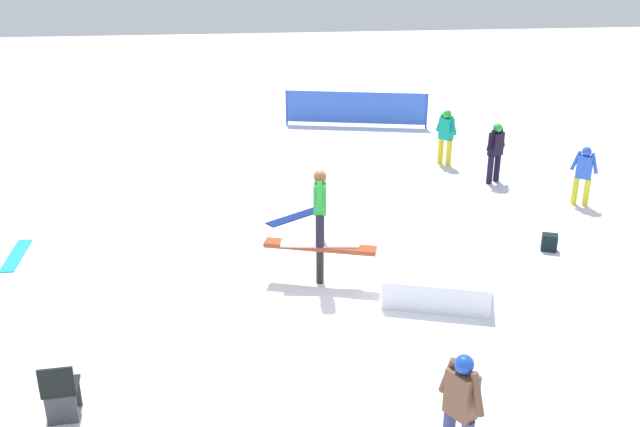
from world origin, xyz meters
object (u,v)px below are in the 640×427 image
at_px(rail_feature, 320,251).
at_px(main_rider_on_rail, 320,208).
at_px(loose_snowboard_navy, 295,217).
at_px(loose_snowboard_cyan, 16,255).
at_px(bystander_black, 495,150).
at_px(backpack_on_snow, 549,242).
at_px(folding_chair, 61,392).
at_px(bystander_teal, 446,134).
at_px(bystander_blue, 584,173).
at_px(bystander_brown, 460,405).

relative_size(rail_feature, main_rider_on_rail, 1.42).
bearing_deg(main_rider_on_rail, loose_snowboard_navy, -77.67).
distance_m(rail_feature, loose_snowboard_cyan, 6.08).
distance_m(rail_feature, bystander_black, 6.82).
bearing_deg(backpack_on_snow, main_rider_on_rail, -148.09).
relative_size(loose_snowboard_navy, folding_chair, 1.64).
bearing_deg(bystander_teal, rail_feature, 109.93).
bearing_deg(bystander_blue, loose_snowboard_navy, 36.49).
relative_size(bystander_blue, backpack_on_snow, 4.08).
bearing_deg(bystander_black, bystander_teal, -94.13).
distance_m(bystander_blue, bystander_teal, 3.92).
relative_size(bystander_teal, loose_snowboard_navy, 1.04).
bearing_deg(bystander_black, backpack_on_snow, 53.80).
bearing_deg(bystander_black, main_rider_on_rail, 11.06).
xyz_separation_m(bystander_brown, loose_snowboard_cyan, (6.92, -6.51, -0.86)).
relative_size(bystander_brown, bystander_blue, 1.12).
relative_size(rail_feature, bystander_blue, 1.44).
relative_size(main_rider_on_rail, bystander_teal, 0.95).
relative_size(bystander_teal, loose_snowboard_cyan, 1.04).
xyz_separation_m(folding_chair, backpack_on_snow, (-8.44, -4.25, -0.24)).
distance_m(rail_feature, bystander_blue, 7.06).
height_order(main_rider_on_rail, bystander_teal, main_rider_on_rail).
distance_m(bystander_teal, loose_snowboard_navy, 5.37).
bearing_deg(loose_snowboard_cyan, rail_feature, 72.51).
relative_size(bystander_black, loose_snowboard_navy, 1.05).
height_order(rail_feature, bystander_brown, bystander_brown).
bearing_deg(loose_snowboard_cyan, bystander_blue, 95.55).
bearing_deg(loose_snowboard_navy, folding_chair, 26.70).
bearing_deg(rail_feature, folding_chair, 58.88).
distance_m(bystander_teal, folding_chair, 12.41).
relative_size(main_rider_on_rail, loose_snowboard_cyan, 0.98).
bearing_deg(loose_snowboard_navy, loose_snowboard_cyan, -20.89).
xyz_separation_m(rail_feature, bystander_black, (-4.85, -4.78, 0.22)).
bearing_deg(loose_snowboard_navy, backpack_on_snow, 121.04).
distance_m(bystander_black, loose_snowboard_cyan, 11.11).
bearing_deg(loose_snowboard_navy, bystander_black, 164.07).
height_order(main_rider_on_rail, bystander_blue, main_rider_on_rail).
distance_m(bystander_brown, bystander_teal, 11.43).
distance_m(rail_feature, bystander_brown, 4.93).
distance_m(bystander_teal, bystander_black, 1.70).
relative_size(rail_feature, loose_snowboard_navy, 1.39).
bearing_deg(bystander_teal, backpack_on_snow, 149.48).
xyz_separation_m(loose_snowboard_cyan, folding_chair, (-2.02, 5.11, 0.40)).
height_order(main_rider_on_rail, bystander_brown, main_rider_on_rail).
height_order(bystander_blue, loose_snowboard_cyan, bystander_blue).
bearing_deg(loose_snowboard_navy, bystander_teal, -177.57).
distance_m(rail_feature, loose_snowboard_navy, 3.14).
height_order(bystander_blue, loose_snowboard_navy, bystander_blue).
distance_m(bystander_blue, bystander_black, 2.24).
bearing_deg(bystander_blue, bystander_black, -12.20).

